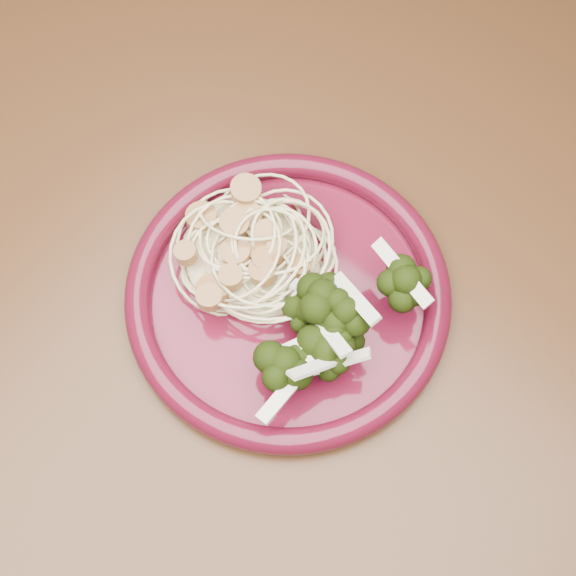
# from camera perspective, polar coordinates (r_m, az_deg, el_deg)

# --- Properties ---
(dining_table) EXTENTS (1.20, 0.80, 0.75)m
(dining_table) POSITION_cam_1_polar(r_m,az_deg,el_deg) (0.72, 7.35, -6.43)
(dining_table) COLOR #472814
(dining_table) RESTS_ON ground
(dinner_plate) EXTENTS (0.29, 0.29, 0.02)m
(dinner_plate) POSITION_cam_1_polar(r_m,az_deg,el_deg) (0.62, 0.00, -0.40)
(dinner_plate) COLOR #500C1E
(dinner_plate) RESTS_ON dining_table
(spaghetti_pile) EXTENTS (0.13, 0.12, 0.03)m
(spaghetti_pile) POSITION_cam_1_polar(r_m,az_deg,el_deg) (0.63, -2.66, 2.53)
(spaghetti_pile) COLOR beige
(spaghetti_pile) RESTS_ON dinner_plate
(scallop_cluster) EXTENTS (0.13, 0.13, 0.04)m
(scallop_cluster) POSITION_cam_1_polar(r_m,az_deg,el_deg) (0.60, -2.80, 3.96)
(scallop_cluster) COLOR #A16E38
(scallop_cluster) RESTS_ON spaghetti_pile
(broccoli_pile) EXTENTS (0.10, 0.15, 0.05)m
(broccoli_pile) POSITION_cam_1_polar(r_m,az_deg,el_deg) (0.59, 3.46, -2.99)
(broccoli_pile) COLOR black
(broccoli_pile) RESTS_ON dinner_plate
(onion_garnish) EXTENTS (0.07, 0.09, 0.05)m
(onion_garnish) POSITION_cam_1_polar(r_m,az_deg,el_deg) (0.56, 3.63, -1.89)
(onion_garnish) COLOR beige
(onion_garnish) RESTS_ON broccoli_pile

